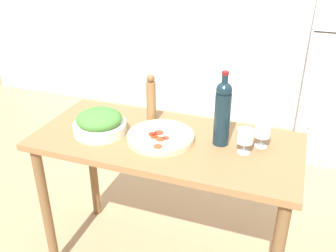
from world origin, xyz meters
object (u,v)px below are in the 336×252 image
wine_glass_near (245,137)px  pepper_mill (151,99)px  wine_glass_far (263,131)px  salad_bowl (100,123)px  homemade_pizza (161,137)px  wine_bottle (223,112)px

wine_glass_near → pepper_mill: (-0.56, 0.17, 0.05)m
wine_glass_far → salad_bowl: salad_bowl is taller
salad_bowl → homemade_pizza: 0.34m
wine_glass_far → homemade_pizza: size_ratio=0.36×
wine_bottle → salad_bowl: wine_bottle is taller
wine_bottle → wine_glass_far: (0.20, 0.04, -0.09)m
homemade_pizza → pepper_mill: bearing=123.9°
wine_glass_far → homemade_pizza: wine_glass_far is taller
wine_bottle → wine_glass_near: size_ratio=3.08×
wine_bottle → wine_glass_near: 0.17m
wine_glass_far → pepper_mill: pepper_mill is taller
wine_glass_near → pepper_mill: pepper_mill is taller
wine_bottle → pepper_mill: wine_bottle is taller
pepper_mill → salad_bowl: bearing=-132.5°
wine_bottle → wine_glass_near: wine_bottle is taller
wine_glass_far → pepper_mill: bearing=172.5°
wine_glass_far → wine_glass_near: bearing=-128.4°
wine_glass_near → salad_bowl: size_ratio=0.44×
wine_glass_far → salad_bowl: (-0.84, -0.14, -0.03)m
wine_bottle → pepper_mill: bearing=164.2°
wine_glass_near → homemade_pizza: wine_glass_near is taller
wine_glass_far → pepper_mill: size_ratio=0.45×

